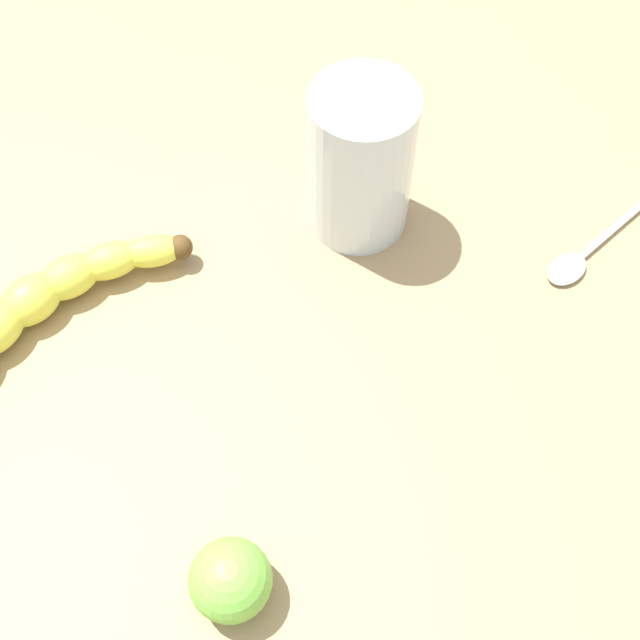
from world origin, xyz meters
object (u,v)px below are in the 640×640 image
(banana, at_px, (40,309))
(lime_fruit, at_px, (231,580))
(smoothie_glass, at_px, (361,164))
(teaspoon, at_px, (573,264))

(banana, relative_size, lime_fruit, 4.36)
(lime_fruit, bearing_deg, smoothie_glass, -83.19)
(lime_fruit, height_order, teaspoon, lime_fruit)
(banana, bearing_deg, lime_fruit, 82.94)
(teaspoon, bearing_deg, smoothie_glass, -58.65)
(smoothie_glass, xyz_separation_m, teaspoon, (-0.17, -0.02, -0.06))
(lime_fruit, bearing_deg, banana, -29.61)
(banana, relative_size, teaspoon, 2.04)
(smoothie_glass, distance_m, teaspoon, 0.18)
(smoothie_glass, bearing_deg, lime_fruit, 96.81)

